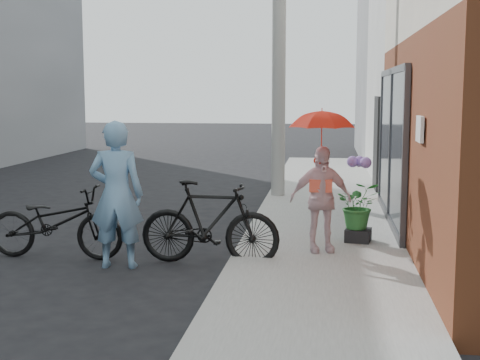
% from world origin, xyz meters
% --- Properties ---
extents(ground, '(80.00, 80.00, 0.00)m').
position_xyz_m(ground, '(0.00, 0.00, 0.00)').
color(ground, black).
rests_on(ground, ground).
extents(sidewalk, '(2.20, 24.00, 0.12)m').
position_xyz_m(sidewalk, '(2.10, 2.00, 0.06)').
color(sidewalk, gray).
rests_on(sidewalk, ground).
extents(curb, '(0.12, 24.00, 0.12)m').
position_xyz_m(curb, '(0.94, 2.00, 0.06)').
color(curb, '#9E9E99').
rests_on(curb, ground).
extents(utility_pole, '(0.28, 0.28, 7.00)m').
position_xyz_m(utility_pole, '(1.10, 6.00, 3.50)').
color(utility_pole, '#9E9E99').
rests_on(utility_pole, ground).
extents(officer, '(0.73, 0.52, 1.89)m').
position_xyz_m(officer, '(-0.55, 0.42, 0.95)').
color(officer, '#6B98BF').
rests_on(officer, ground).
extents(bike_left, '(1.89, 0.68, 0.99)m').
position_xyz_m(bike_left, '(-1.52, 0.77, 0.50)').
color(bike_left, black).
rests_on(bike_left, ground).
extents(bike_right, '(1.87, 0.61, 1.11)m').
position_xyz_m(bike_right, '(0.60, 0.73, 0.55)').
color(bike_right, black).
rests_on(bike_right, ground).
extents(kimono_woman, '(0.89, 0.54, 1.42)m').
position_xyz_m(kimono_woman, '(2.03, 1.15, 0.83)').
color(kimono_woman, beige).
rests_on(kimono_woman, sidewalk).
extents(parasol, '(0.85, 0.85, 0.75)m').
position_xyz_m(parasol, '(2.03, 1.15, 1.91)').
color(parasol, red).
rests_on(parasol, kimono_woman).
extents(planter, '(0.40, 0.40, 0.18)m').
position_xyz_m(planter, '(2.56, 1.81, 0.21)').
color(planter, black).
rests_on(planter, sidewalk).
extents(potted_plant, '(0.62, 0.53, 0.68)m').
position_xyz_m(potted_plant, '(2.56, 1.81, 0.64)').
color(potted_plant, '#2B6C30').
rests_on(potted_plant, planter).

